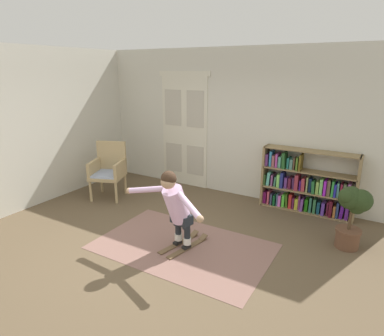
# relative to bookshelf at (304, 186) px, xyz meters

# --- Properties ---
(ground_plane) EXTENTS (7.20, 7.20, 0.00)m
(ground_plane) POSITION_rel_bookshelf_xyz_m (-1.48, -2.39, -0.48)
(ground_plane) COLOR brown
(back_wall) EXTENTS (6.00, 0.10, 2.90)m
(back_wall) POSITION_rel_bookshelf_xyz_m (-1.48, 0.21, 0.97)
(back_wall) COLOR beige
(back_wall) RESTS_ON ground
(side_wall_left) EXTENTS (0.10, 6.00, 2.90)m
(side_wall_left) POSITION_rel_bookshelf_xyz_m (-4.48, -1.99, 0.97)
(side_wall_left) COLOR beige
(side_wall_left) RESTS_ON ground
(double_door) EXTENTS (1.22, 0.05, 2.45)m
(double_door) POSITION_rel_bookshelf_xyz_m (-2.62, 0.15, 0.75)
(double_door) COLOR beige
(double_door) RESTS_ON ground
(rug) EXTENTS (2.51, 1.58, 0.01)m
(rug) POSITION_rel_bookshelf_xyz_m (-1.21, -2.19, -0.48)
(rug) COLOR #825E53
(rug) RESTS_ON ground
(bookshelf) EXTENTS (1.63, 0.30, 1.14)m
(bookshelf) POSITION_rel_bookshelf_xyz_m (0.00, 0.00, 0.00)
(bookshelf) COLOR olive
(bookshelf) RESTS_ON ground
(wicker_chair) EXTENTS (0.78, 0.78, 1.10)m
(wicker_chair) POSITION_rel_bookshelf_xyz_m (-3.54, -1.25, 0.10)
(wicker_chair) COLOR tan
(wicker_chair) RESTS_ON ground
(potted_plant) EXTENTS (0.45, 0.43, 0.92)m
(potted_plant) POSITION_rel_bookshelf_xyz_m (0.86, -0.97, 0.11)
(potted_plant) COLOR brown
(potted_plant) RESTS_ON ground
(skis_pair) EXTENTS (0.43, 0.83, 0.07)m
(skis_pair) POSITION_rel_bookshelf_xyz_m (-1.20, -2.17, -0.46)
(skis_pair) COLOR brown
(skis_pair) RESTS_ON rug
(person_skier) EXTENTS (1.44, 0.73, 1.14)m
(person_skier) POSITION_rel_bookshelf_xyz_m (-1.24, -2.33, 0.24)
(person_skier) COLOR white
(person_skier) RESTS_ON skis_pair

